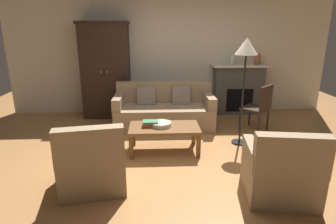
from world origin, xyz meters
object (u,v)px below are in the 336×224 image
(coffee_table, at_px, (164,130))
(armchair_near_right, at_px, (281,173))
(floor_lamp, at_px, (246,53))
(fruit_bowl, at_px, (161,124))
(armchair_near_left, at_px, (93,164))
(side_chair_wooden, at_px, (260,105))
(couch, at_px, (164,111))
(book_stack, at_px, (151,124))
(mantel_vase_terracotta, at_px, (257,59))
(mantel_vase_cream, at_px, (232,60))
(armoire, at_px, (106,70))
(fireplace, at_px, (238,89))

(coffee_table, relative_size, armchair_near_right, 1.25)
(floor_lamp, bearing_deg, fruit_bowl, -169.87)
(armchair_near_left, bearing_deg, coffee_table, 48.19)
(side_chair_wooden, height_order, floor_lamp, floor_lamp)
(armchair_near_left, xyz_separation_m, armchair_near_right, (2.21, -0.32, 0.00))
(couch, distance_m, book_stack, 1.19)
(mantel_vase_terracotta, relative_size, floor_lamp, 0.13)
(armchair_near_right, height_order, side_chair_wooden, side_chair_wooden)
(couch, relative_size, mantel_vase_cream, 9.14)
(couch, bearing_deg, mantel_vase_cream, 28.87)
(coffee_table, bearing_deg, armoire, 121.12)
(mantel_vase_cream, bearing_deg, couch, -151.13)
(mantel_vase_cream, height_order, side_chair_wooden, mantel_vase_cream)
(side_chair_wooden, xyz_separation_m, floor_lamp, (-0.53, -0.57, 1.02))
(armchair_near_left, xyz_separation_m, floor_lamp, (2.22, 1.28, 1.21))
(armchair_near_right, bearing_deg, side_chair_wooden, 76.13)
(armoire, distance_m, mantel_vase_cream, 2.78)
(coffee_table, height_order, armchair_near_right, armchair_near_right)
(couch, bearing_deg, fireplace, 26.76)
(armoire, height_order, armchair_near_right, armoire)
(fruit_bowl, height_order, book_stack, book_stack)
(book_stack, bearing_deg, floor_lamp, 9.00)
(mantel_vase_terracotta, bearing_deg, coffee_table, -136.71)
(fruit_bowl, bearing_deg, armchair_near_left, -129.75)
(fireplace, relative_size, armchair_near_left, 1.42)
(couch, relative_size, coffee_table, 1.75)
(mantel_vase_cream, height_order, mantel_vase_terracotta, mantel_vase_terracotta)
(fireplace, distance_m, mantel_vase_terracotta, 0.77)
(mantel_vase_cream, distance_m, mantel_vase_terracotta, 0.56)
(coffee_table, distance_m, floor_lamp, 1.77)
(coffee_table, relative_size, side_chair_wooden, 1.22)
(armoire, height_order, coffee_table, armoire)
(mantel_vase_terracotta, bearing_deg, book_stack, -139.69)
(armchair_near_left, relative_size, side_chair_wooden, 0.99)
(coffee_table, height_order, floor_lamp, floor_lamp)
(fireplace, bearing_deg, side_chair_wooden, -87.05)
(fireplace, relative_size, side_chair_wooden, 1.40)
(book_stack, bearing_deg, armchair_near_right, -42.07)
(armoire, relative_size, mantel_vase_cream, 9.67)
(mantel_vase_cream, bearing_deg, floor_lamp, -99.12)
(armoire, relative_size, side_chair_wooden, 2.27)
(fireplace, relative_size, fruit_bowl, 3.86)
(side_chair_wooden, bearing_deg, fireplace, 92.95)
(mantel_vase_terracotta, bearing_deg, mantel_vase_cream, 180.00)
(armchair_near_left, height_order, floor_lamp, floor_lamp)
(fireplace, distance_m, floor_lamp, 2.07)
(fireplace, distance_m, book_stack, 2.83)
(fireplace, height_order, armchair_near_left, fireplace)
(fruit_bowl, relative_size, armchair_near_right, 0.37)
(mantel_vase_cream, distance_m, armchair_near_right, 3.50)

